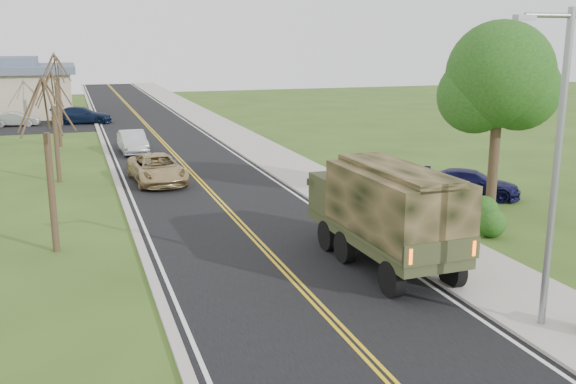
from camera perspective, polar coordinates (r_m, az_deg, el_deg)
name	(u,v)px	position (r m, az deg, el deg)	size (l,w,h in m)	color
ground	(357,347)	(16.08, 6.16, -13.52)	(160.00, 160.00, 0.00)	#314A18
road	(152,131)	(53.82, -12.00, 5.34)	(8.00, 120.00, 0.01)	black
curb_right	(202,128)	(54.44, -7.64, 5.66)	(0.30, 120.00, 0.12)	#9E998E
sidewalk_right	(223,127)	(54.80, -5.84, 5.75)	(3.20, 120.00, 0.10)	#9E998E
curb_left	(99,133)	(53.49, -16.43, 5.09)	(0.30, 120.00, 0.10)	#9E998E
street_light	(554,159)	(16.90, 22.57, 2.73)	(1.65, 0.22, 8.00)	gray
leafy_tree	(499,83)	(28.73, 18.28, 9.20)	(4.83, 4.50, 8.10)	#38281C
bare_tree_a	(50,178)	(23.45, -20.37, 1.14)	(1.93, 2.26, 6.08)	#38281C
bare_tree_b	(56,135)	(35.30, -19.95, 4.79)	(1.83, 2.14, 5.73)	#38281C
bare_tree_c	(58,107)	(47.19, -19.78, 7.15)	(2.04, 2.39, 6.42)	#38281C
bare_tree_d	(60,96)	(59.16, -19.64, 8.04)	(1.88, 2.20, 5.91)	#38281C
military_truck	(386,208)	(20.86, 8.67, -1.43)	(2.63, 7.01, 3.46)	black
suv_champagne	(157,169)	(33.97, -11.57, 2.03)	(2.43, 5.28, 1.47)	tan
sedan_silver	(133,142)	(43.34, -13.64, 4.34)	(1.55, 4.44, 1.46)	silver
pickup_navy	(471,184)	(31.37, 15.93, 0.70)	(1.83, 4.51, 1.31)	#0F0F39
lot_car_silver	(16,119)	(60.13, -23.02, 5.98)	(1.31, 3.76, 1.24)	#B2B2B7
lot_car_navy	(82,115)	(60.03, -17.85, 6.51)	(2.08, 5.12, 1.49)	#0D1932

